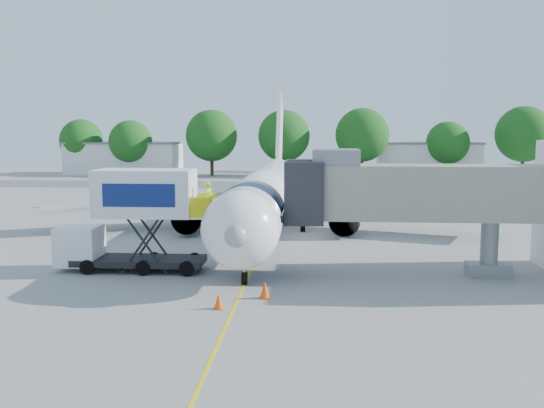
# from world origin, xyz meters

# --- Properties ---
(ground) EXTENTS (160.00, 160.00, 0.00)m
(ground) POSITION_xyz_m (0.00, 0.00, 0.00)
(ground) COLOR #959592
(ground) RESTS_ON ground
(guidance_line) EXTENTS (0.15, 70.00, 0.01)m
(guidance_line) POSITION_xyz_m (0.00, 0.00, 0.01)
(guidance_line) COLOR yellow
(guidance_line) RESTS_ON ground
(taxiway_strip) EXTENTS (120.00, 10.00, 0.01)m
(taxiway_strip) POSITION_xyz_m (0.00, 42.00, 0.00)
(taxiway_strip) COLOR #59595B
(taxiway_strip) RESTS_ON ground
(aircraft) EXTENTS (34.17, 37.73, 11.35)m
(aircraft) POSITION_xyz_m (0.00, 4.12, 2.95)
(aircraft) COLOR white
(aircraft) RESTS_ON ground
(jet_bridge) EXTENTS (13.90, 3.20, 6.60)m
(jet_bridge) POSITION_xyz_m (7.99, -7.00, 4.34)
(jet_bridge) COLOR gray
(jet_bridge) RESTS_ON ground
(catering_hiloader) EXTENTS (8.53, 2.44, 5.50)m
(catering_hiloader) POSITION_xyz_m (-6.26, -7.00, 2.76)
(catering_hiloader) COLOR black
(catering_hiloader) RESTS_ON ground
(ground_tug) EXTENTS (3.38, 1.77, 1.35)m
(ground_tug) POSITION_xyz_m (2.99, -15.68, 0.71)
(ground_tug) COLOR silver
(ground_tug) RESTS_ON ground
(safety_cone_a) EXTENTS (0.50, 0.50, 0.79)m
(safety_cone_a) POSITION_xyz_m (1.20, -11.87, 0.38)
(safety_cone_a) COLOR #ED490C
(safety_cone_a) RESTS_ON ground
(safety_cone_b) EXTENTS (0.44, 0.44, 0.70)m
(safety_cone_b) POSITION_xyz_m (-0.63, -13.61, 0.33)
(safety_cone_b) COLOR #ED490C
(safety_cone_b) RESTS_ON ground
(outbuilding_left) EXTENTS (18.40, 8.40, 5.30)m
(outbuilding_left) POSITION_xyz_m (-28.00, 60.00, 2.66)
(outbuilding_left) COLOR silver
(outbuilding_left) RESTS_ON ground
(outbuilding_right) EXTENTS (16.40, 7.40, 5.30)m
(outbuilding_right) POSITION_xyz_m (22.00, 62.00, 2.66)
(outbuilding_right) COLOR silver
(outbuilding_right) RESTS_ON ground
(tree_a) EXTENTS (7.07, 7.07, 9.02)m
(tree_a) POSITION_xyz_m (-34.81, 58.99, 5.47)
(tree_a) COLOR #382314
(tree_a) RESTS_ON ground
(tree_b) EXTENTS (6.93, 6.93, 8.83)m
(tree_b) POSITION_xyz_m (-26.03, 57.24, 5.36)
(tree_b) COLOR #382314
(tree_b) RESTS_ON ground
(tree_c) EXTENTS (8.22, 8.22, 10.48)m
(tree_c) POSITION_xyz_m (-12.93, 57.54, 6.36)
(tree_c) COLOR #382314
(tree_c) RESTS_ON ground
(tree_d) EXTENTS (8.19, 8.19, 10.44)m
(tree_d) POSITION_xyz_m (-1.38, 57.59, 6.34)
(tree_d) COLOR #382314
(tree_d) RESTS_ON ground
(tree_e) EXTENTS (8.39, 8.39, 10.70)m
(tree_e) POSITION_xyz_m (10.89, 57.34, 6.49)
(tree_e) COLOR #382314
(tree_e) RESTS_ON ground
(tree_f) EXTENTS (6.77, 6.77, 8.63)m
(tree_f) POSITION_xyz_m (24.47, 59.19, 5.24)
(tree_f) COLOR #382314
(tree_f) RESTS_ON ground
(tree_g) EXTENTS (8.59, 8.59, 10.95)m
(tree_g) POSITION_xyz_m (35.59, 57.51, 6.65)
(tree_g) COLOR #382314
(tree_g) RESTS_ON ground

